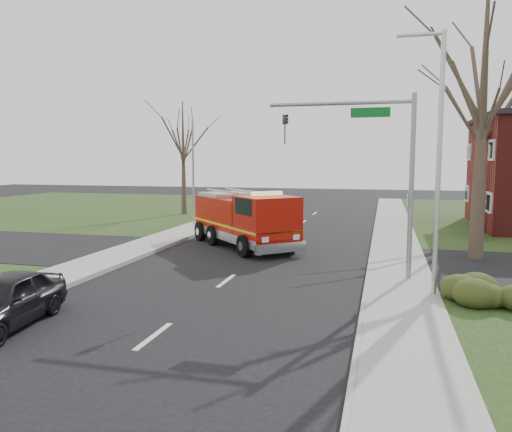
# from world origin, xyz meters

# --- Properties ---
(ground) EXTENTS (120.00, 120.00, 0.00)m
(ground) POSITION_xyz_m (0.00, 0.00, 0.00)
(ground) COLOR black
(ground) RESTS_ON ground
(sidewalk_right) EXTENTS (2.40, 80.00, 0.15)m
(sidewalk_right) POSITION_xyz_m (6.20, 0.00, 0.07)
(sidewalk_right) COLOR gray
(sidewalk_right) RESTS_ON ground
(sidewalk_left) EXTENTS (2.40, 80.00, 0.15)m
(sidewalk_left) POSITION_xyz_m (-6.20, 0.00, 0.07)
(sidewalk_left) COLOR gray
(sidewalk_left) RESTS_ON ground
(health_center_sign) EXTENTS (0.12, 2.00, 1.40)m
(health_center_sign) POSITION_xyz_m (10.50, 12.50, 0.88)
(health_center_sign) COLOR #491117
(health_center_sign) RESTS_ON ground
(hedge_corner) EXTENTS (2.80, 2.00, 0.90)m
(hedge_corner) POSITION_xyz_m (9.00, -1.00, 0.58)
(hedge_corner) COLOR #2D3312
(hedge_corner) RESTS_ON lawn_right
(bare_tree_near) EXTENTS (6.00, 6.00, 12.00)m
(bare_tree_near) POSITION_xyz_m (9.50, 6.00, 7.41)
(bare_tree_near) COLOR #3A2B22
(bare_tree_near) RESTS_ON ground
(bare_tree_far) EXTENTS (5.25, 5.25, 10.50)m
(bare_tree_far) POSITION_xyz_m (11.00, 15.00, 6.49)
(bare_tree_far) COLOR #3A2B22
(bare_tree_far) RESTS_ON ground
(bare_tree_left) EXTENTS (4.50, 4.50, 9.00)m
(bare_tree_left) POSITION_xyz_m (-10.00, 20.00, 5.56)
(bare_tree_left) COLOR #3A2B22
(bare_tree_left) RESTS_ON ground
(traffic_signal_mast) EXTENTS (5.29, 0.18, 6.80)m
(traffic_signal_mast) POSITION_xyz_m (5.21, 1.50, 4.71)
(traffic_signal_mast) COLOR gray
(traffic_signal_mast) RESTS_ON ground
(streetlight_pole) EXTENTS (1.48, 0.16, 8.40)m
(streetlight_pole) POSITION_xyz_m (7.14, -0.50, 4.55)
(streetlight_pole) COLOR #B7BABF
(streetlight_pole) RESTS_ON ground
(utility_pole_far) EXTENTS (0.14, 0.14, 7.00)m
(utility_pole_far) POSITION_xyz_m (-6.80, 14.00, 3.50)
(utility_pole_far) COLOR gray
(utility_pole_far) RESTS_ON ground
(fire_engine) EXTENTS (6.84, 7.15, 2.98)m
(fire_engine) POSITION_xyz_m (-1.31, 7.15, 1.35)
(fire_engine) COLOR #A51007
(fire_engine) RESTS_ON ground
(parked_car_maroon) EXTENTS (2.24, 4.45, 1.45)m
(parked_car_maroon) POSITION_xyz_m (-4.20, -6.34, 0.73)
(parked_car_maroon) COLOR black
(parked_car_maroon) RESTS_ON ground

